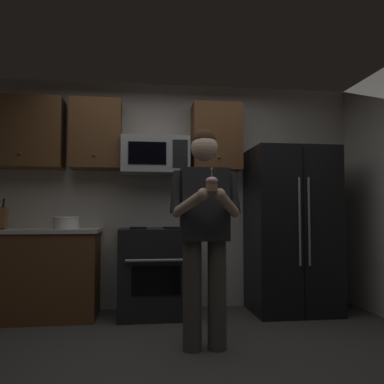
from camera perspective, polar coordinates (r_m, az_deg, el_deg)
ground_plane at (r=3.21m, az=-1.41°, el=-22.63°), size 6.00×6.00×0.00m
wall_back at (r=4.78m, az=-3.55°, el=-0.39°), size 4.40×0.10×2.60m
oven_range at (r=4.42m, az=-5.22°, el=-11.07°), size 0.76×0.70×0.93m
microwave at (r=4.54m, az=-5.20°, el=5.09°), size 0.74×0.41×0.40m
refrigerator at (r=4.64m, az=13.74°, el=-5.17°), size 0.90×0.75×1.80m
cabinet_row_upper at (r=4.64m, az=-12.38°, el=7.84°), size 2.78×0.36×0.76m
counter_left at (r=4.58m, az=-22.02°, el=-10.57°), size 1.44×0.66×0.92m
bowl_large_white at (r=4.42m, az=-17.25°, el=-4.11°), size 0.27×0.27×0.13m
person at (r=3.26m, az=1.80°, el=-4.48°), size 0.60×0.48×1.76m
cupcake at (r=2.94m, az=2.80°, el=1.16°), size 0.09×0.09×0.17m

